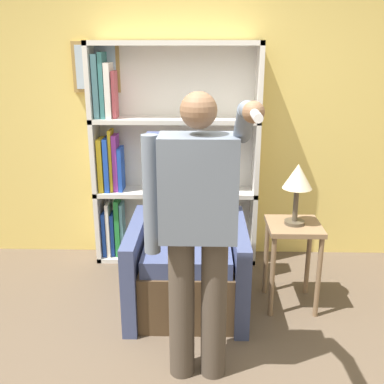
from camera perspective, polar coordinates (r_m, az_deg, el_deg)
wall_back at (r=4.04m, az=-0.16°, el=10.99°), size 8.00×0.11×2.80m
bookcase at (r=3.98m, az=-4.15°, el=4.39°), size 1.45×0.28×1.94m
armchair at (r=3.44m, az=-0.53°, el=-8.04°), size 0.86×0.88×1.27m
person_standing at (r=2.44m, az=0.72°, el=-4.40°), size 0.56×0.78×1.69m
side_table at (r=3.42m, az=12.69°, el=-6.19°), size 0.39×0.39×0.66m
table_lamp at (r=3.26m, az=13.26°, el=1.47°), size 0.21×0.21×0.45m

